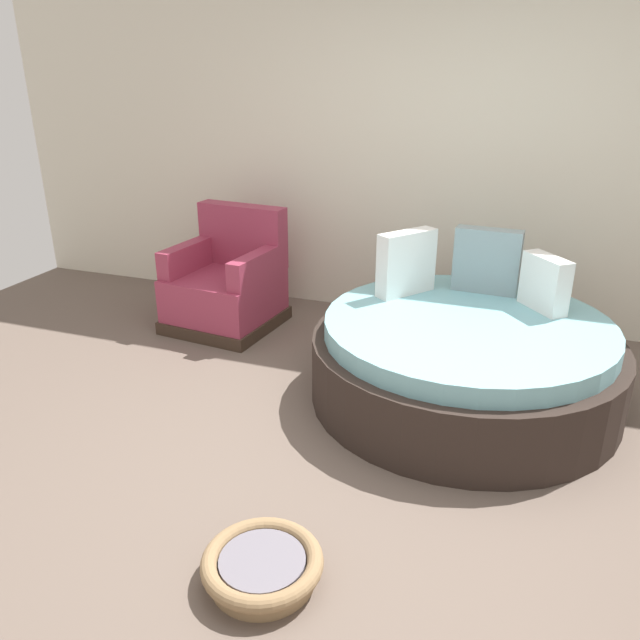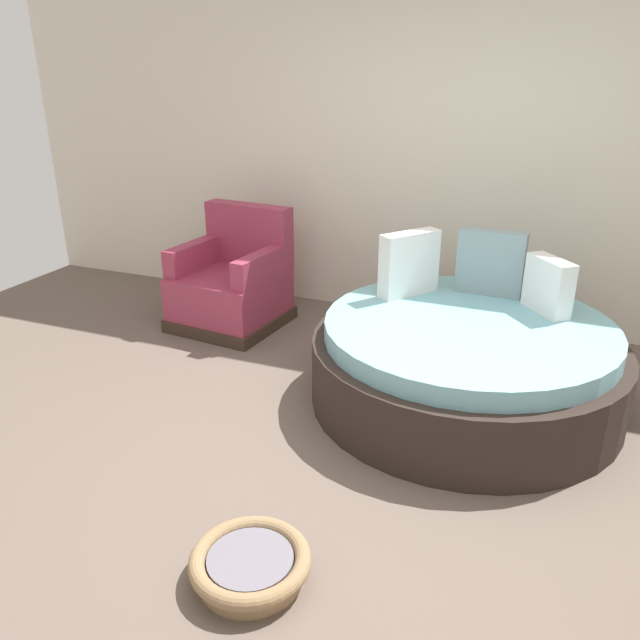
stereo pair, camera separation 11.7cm
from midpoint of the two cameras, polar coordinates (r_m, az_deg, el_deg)
The scene contains 5 objects.
ground_plane at distance 3.42m, azimuth 2.29°, elevation -13.57°, with size 8.00×8.00×0.02m, color #66564C.
back_wall at distance 5.10m, azimuth 11.11°, elevation 16.95°, with size 8.00×0.12×3.09m, color silver.
round_daybed at distance 4.02m, azimuth 12.25°, elevation -3.42°, with size 1.92×1.92×0.98m.
red_armchair at distance 5.11m, azimuth -9.09°, elevation 3.12°, with size 0.88×0.88×0.94m.
pet_basket at distance 2.78m, azimuth -6.58°, elevation -21.47°, with size 0.51×0.51×0.13m.
Camera 1 is at (0.76, -2.66, 2.00)m, focal length 34.98 mm.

